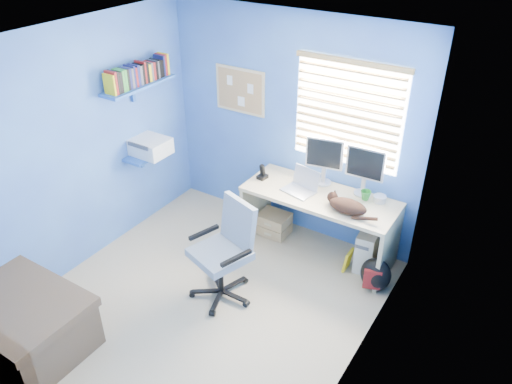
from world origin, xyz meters
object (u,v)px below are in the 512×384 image
Objects in this scene: cat at (348,206)px; tower_pc at (368,247)px; desk at (318,224)px; office_chair at (225,263)px; laptop at (299,183)px.

cat reaches higher than tower_pc.
desk is 4.21× the size of cat.
laptop is at bearing 76.84° from office_chair.
desk is 0.58m from tower_pc.
laptop is 1.16m from office_chair.
tower_pc is at bearing 49.33° from office_chair.
office_chair is at bearing -113.18° from desk.
cat is at bearing 3.32° from laptop.
tower_pc is (0.19, 0.25, -0.58)m from cat.
office_chair reaches higher than cat.
laptop reaches higher than desk.
laptop is 0.85× the size of cat.
office_chair is at bearing -136.10° from tower_pc.
laptop reaches higher than tower_pc.
cat is (0.59, -0.09, -0.04)m from laptop.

